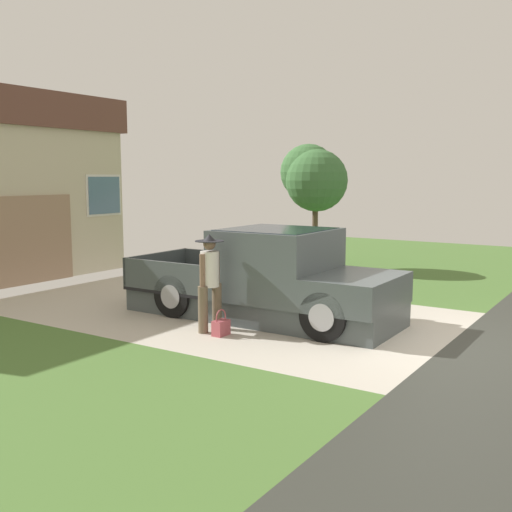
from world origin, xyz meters
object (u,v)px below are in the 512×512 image
object	(u,v)px
person_with_hat	(210,279)
handbag	(221,327)
pickup_truck	(275,280)
front_yard_tree	(313,177)

from	to	relation	value
person_with_hat	handbag	distance (m)	0.83
person_with_hat	handbag	size ratio (longest dim) A/B	3.76
pickup_truck	front_yard_tree	size ratio (longest dim) A/B	1.46
pickup_truck	person_with_hat	bearing A→B (deg)	-21.83
pickup_truck	person_with_hat	size ratio (longest dim) A/B	3.12
person_with_hat	pickup_truck	bearing A→B (deg)	-17.30
front_yard_tree	person_with_hat	bearing A→B (deg)	-165.45
pickup_truck	front_yard_tree	xyz separation A→B (m)	(5.94, 2.38, 1.85)
handbag	front_yard_tree	distance (m)	8.07
person_with_hat	handbag	bearing A→B (deg)	-109.41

